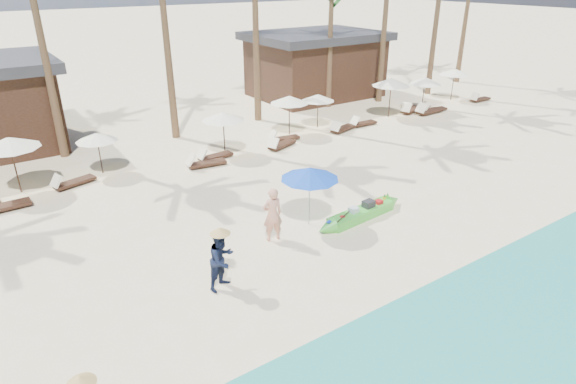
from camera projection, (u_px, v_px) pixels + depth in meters
ground at (294, 275)px, 13.93m from camera, size 240.00×240.00×0.00m
green_canoe at (361, 213)px, 17.06m from camera, size 4.57×0.84×0.58m
tourist at (272, 215)px, 15.40m from camera, size 0.73×0.54×1.84m
vendor_green at (222, 260)px, 13.07m from camera, size 1.03×0.93×1.75m
blue_umbrella at (310, 173)px, 15.93m from camera, size 1.97×1.97×2.12m
resort_parasol_4 at (9, 143)px, 18.32m from camera, size 2.23×2.23×2.29m
resort_parasol_5 at (97, 137)px, 20.30m from camera, size 1.77×1.77×1.83m
lounger_5_left at (72, 182)px, 19.61m from camera, size 1.82×0.98×0.59m
resort_parasol_6 at (223, 116)px, 22.37m from camera, size 2.02×2.02×2.08m
lounger_6_left at (213, 156)px, 22.40m from camera, size 1.75×0.66×0.58m
lounger_6_right at (204, 163)px, 21.58m from camera, size 1.83×0.79×0.60m
resort_parasol_7 at (289, 100)px, 25.21m from camera, size 2.04×2.04×2.10m
lounger_7_left at (280, 144)px, 23.90m from camera, size 1.84×1.11×0.60m
lounger_7_right at (283, 138)px, 24.89m from camera, size 1.68×0.73×0.55m
resort_parasol_8 at (318, 98)px, 26.46m from camera, size 1.83×1.83×1.88m
lounger_8_left at (342, 128)px, 26.37m from camera, size 1.84×0.99×0.60m
resort_parasol_9 at (391, 82)px, 28.24m from camera, size 2.26×2.26×2.33m
lounger_9_left at (362, 123)px, 27.33m from camera, size 1.66×0.55×0.56m
lounger_9_right at (411, 109)px, 29.89m from camera, size 2.06×1.16×0.67m
resort_parasol_10 at (425, 81)px, 29.42m from camera, size 2.08×2.08×2.14m
lounger_10_left at (428, 110)px, 29.59m from camera, size 2.02×0.68×0.68m
lounger_10_right at (433, 109)px, 30.08m from camera, size 1.83×0.79×0.60m
resort_parasol_11 at (455, 72)px, 32.21m from camera, size 2.05×2.05×2.11m
lounger_11_left at (479, 99)px, 32.51m from camera, size 1.66×0.53×0.56m
pavilion_east at (315, 64)px, 33.32m from camera, size 8.80×6.60×4.30m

